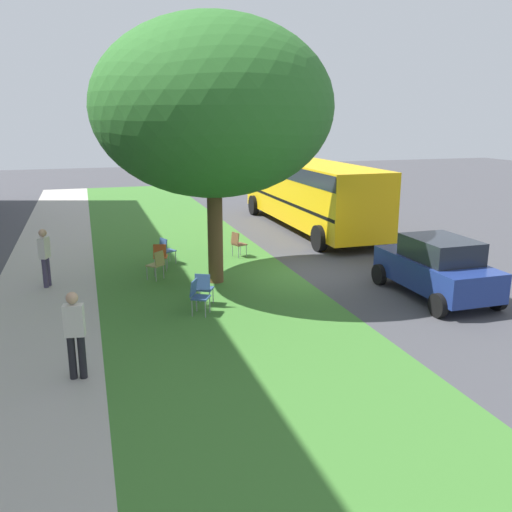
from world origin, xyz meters
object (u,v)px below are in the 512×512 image
(school_bus, at_px, (309,188))
(chair_2, at_px, (160,255))
(street_tree, at_px, (213,108))
(chair_5, at_px, (166,249))
(chair_4, at_px, (198,294))
(parked_car, at_px, (437,267))
(pedestrian_0, at_px, (75,332))
(pedestrian_1, at_px, (45,255))
(chair_0, at_px, (157,263))
(chair_1, at_px, (204,287))
(chair_3, at_px, (238,242))

(school_bus, bearing_deg, chair_2, 124.39)
(street_tree, bearing_deg, chair_5, 24.24)
(chair_4, bearing_deg, street_tree, -22.60)
(parked_car, distance_m, pedestrian_0, 9.44)
(parked_car, relative_size, pedestrian_1, 2.19)
(chair_5, relative_size, school_bus, 0.08)
(street_tree, distance_m, pedestrian_1, 6.31)
(street_tree, relative_size, pedestrian_0, 4.40)
(chair_5, relative_size, pedestrian_1, 0.52)
(chair_4, height_order, school_bus, school_bus)
(chair_0, distance_m, pedestrian_0, 6.36)
(chair_1, bearing_deg, street_tree, -21.79)
(chair_3, height_order, parked_car, parked_car)
(chair_0, bearing_deg, pedestrian_1, 85.31)
(chair_0, bearing_deg, school_bus, -51.59)
(street_tree, height_order, pedestrian_0, street_tree)
(school_bus, height_order, pedestrian_0, school_bus)
(chair_2, xyz_separation_m, chair_4, (-4.23, -0.34, 0.00))
(parked_car, bearing_deg, chair_1, 79.37)
(street_tree, bearing_deg, parked_car, -120.37)
(chair_5, distance_m, pedestrian_1, 3.94)
(pedestrian_1, bearing_deg, pedestrian_0, -172.01)
(chair_5, bearing_deg, pedestrian_0, 160.12)
(pedestrian_0, bearing_deg, school_bus, -39.17)
(chair_3, relative_size, school_bus, 0.08)
(chair_4, distance_m, pedestrian_0, 3.89)
(chair_0, height_order, chair_4, same)
(chair_3, distance_m, chair_5, 2.51)
(parked_car, xyz_separation_m, pedestrian_1, (4.11, 10.07, 0.09))
(chair_2, relative_size, parked_car, 0.24)
(chair_3, xyz_separation_m, pedestrian_0, (-7.84, 5.27, 0.41))
(chair_5, bearing_deg, parked_car, -130.90)
(chair_3, bearing_deg, chair_5, 94.27)
(chair_4, bearing_deg, chair_5, 0.52)
(school_bus, bearing_deg, chair_3, 132.28)
(chair_0, xyz_separation_m, chair_3, (1.90, -3.03, 0.00))
(chair_0, bearing_deg, chair_4, -170.05)
(parked_car, height_order, school_bus, school_bus)
(chair_1, xyz_separation_m, parked_car, (-1.15, -6.13, 0.32))
(chair_0, distance_m, pedestrian_1, 3.14)
(chair_3, xyz_separation_m, parked_car, (-5.76, -3.93, 0.32))
(chair_5, bearing_deg, chair_3, -85.73)
(chair_5, height_order, parked_car, parked_car)
(school_bus, relative_size, pedestrian_0, 6.15)
(chair_5, distance_m, school_bus, 8.04)
(chair_0, height_order, pedestrian_1, pedestrian_1)
(chair_0, height_order, school_bus, school_bus)
(chair_1, xyz_separation_m, pedestrian_0, (-3.23, 3.08, 0.41))
(school_bus, xyz_separation_m, pedestrian_0, (-11.75, 9.57, -0.83))
(chair_0, xyz_separation_m, chair_1, (-2.71, -0.84, 0.00))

